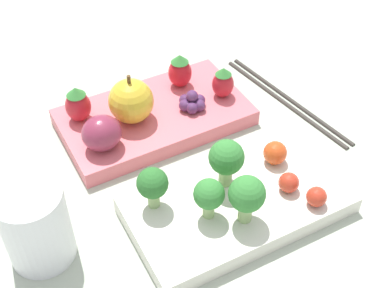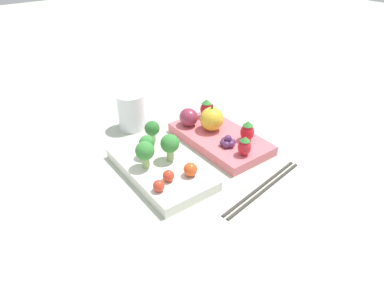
{
  "view_description": "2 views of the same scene",
  "coord_description": "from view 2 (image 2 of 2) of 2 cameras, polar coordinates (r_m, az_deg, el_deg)",
  "views": [
    {
      "loc": [
        0.21,
        0.36,
        0.43
      ],
      "look_at": [
        0.01,
        -0.0,
        0.03
      ],
      "focal_mm": 50.0,
      "sensor_mm": 36.0,
      "label": 1
    },
    {
      "loc": [
        -0.45,
        0.35,
        0.39
      ],
      "look_at": [
        0.01,
        -0.0,
        0.03
      ],
      "focal_mm": 32.0,
      "sensor_mm": 36.0,
      "label": 2
    }
  ],
  "objects": [
    {
      "name": "broccoli_floret_0",
      "position": [
        0.63,
        -3.73,
        -0.05
      ],
      "size": [
        0.04,
        0.04,
        0.05
      ],
      "color": "#93B770",
      "rests_on": "bento_box_savoury"
    },
    {
      "name": "cherry_tomato_0",
      "position": [
        0.6,
        -0.27,
        -4.27
      ],
      "size": [
        0.03,
        0.03,
        0.03
      ],
      "color": "#DB4C1E",
      "rests_on": "bento_box_savoury"
    },
    {
      "name": "cherry_tomato_2",
      "position": [
        0.58,
        -5.56,
        -6.95
      ],
      "size": [
        0.02,
        0.02,
        0.02
      ],
      "color": "red",
      "rests_on": "bento_box_savoury"
    },
    {
      "name": "strawberry_1",
      "position": [
        0.79,
        2.42,
        5.92
      ],
      "size": [
        0.03,
        0.03,
        0.04
      ],
      "color": "red",
      "rests_on": "bento_box_fruit"
    },
    {
      "name": "plum",
      "position": [
        0.76,
        -0.56,
        4.5
      ],
      "size": [
        0.04,
        0.04,
        0.04
      ],
      "color": "#892D47",
      "rests_on": "bento_box_fruit"
    },
    {
      "name": "bento_box_savoury",
      "position": [
        0.65,
        -5.34,
        -4.07
      ],
      "size": [
        0.22,
        0.12,
        0.02
      ],
      "color": "silver",
      "rests_on": "ground_plane"
    },
    {
      "name": "apple",
      "position": [
        0.74,
        3.33,
        4.17
      ],
      "size": [
        0.05,
        0.05,
        0.06
      ],
      "color": "gold",
      "rests_on": "bento_box_fruit"
    },
    {
      "name": "ground_plane",
      "position": [
        0.69,
        0.28,
        -2.37
      ],
      "size": [
        4.0,
        4.0,
        0.0
      ],
      "primitive_type": "plane",
      "color": "#ADB7A3"
    },
    {
      "name": "broccoli_floret_3",
      "position": [
        0.62,
        -7.85,
        -1.27
      ],
      "size": [
        0.04,
        0.04,
        0.05
      ],
      "color": "#93B770",
      "rests_on": "bento_box_savoury"
    },
    {
      "name": "drinking_cup",
      "position": [
        0.79,
        -10.05,
        5.37
      ],
      "size": [
        0.06,
        0.06,
        0.08
      ],
      "color": "white",
      "rests_on": "ground_plane"
    },
    {
      "name": "bento_box_fruit",
      "position": [
        0.74,
        4.67,
        0.92
      ],
      "size": [
        0.22,
        0.12,
        0.02
      ],
      "color": "#DB6670",
      "rests_on": "ground_plane"
    },
    {
      "name": "strawberry_2",
      "position": [
        0.71,
        9.21,
        2.13
      ],
      "size": [
        0.03,
        0.03,
        0.04
      ],
      "color": "red",
      "rests_on": "bento_box_fruit"
    },
    {
      "name": "grape_cluster",
      "position": [
        0.69,
        6.0,
        0.37
      ],
      "size": [
        0.03,
        0.03,
        0.02
      ],
      "color": "#562D5B",
      "rests_on": "bento_box_fruit"
    },
    {
      "name": "cherry_tomato_1",
      "position": [
        0.6,
        -3.95,
        -5.3
      ],
      "size": [
        0.02,
        0.02,
        0.02
      ],
      "color": "red",
      "rests_on": "bento_box_savoury"
    },
    {
      "name": "strawberry_0",
      "position": [
        0.66,
        8.75,
        -0.35
      ],
      "size": [
        0.03,
        0.03,
        0.04
      ],
      "color": "red",
      "rests_on": "bento_box_fruit"
    },
    {
      "name": "broccoli_floret_1",
      "position": [
        0.65,
        -7.53,
        0.05
      ],
      "size": [
        0.03,
        0.03,
        0.05
      ],
      "color": "#93B770",
      "rests_on": "bento_box_savoury"
    },
    {
      "name": "chopsticks_pair",
      "position": [
        0.63,
        11.75,
        -7.07
      ],
      "size": [
        0.04,
        0.21,
        0.01
      ],
      "color": "#332D28",
      "rests_on": "ground_plane"
    },
    {
      "name": "broccoli_floret_2",
      "position": [
        0.7,
        -6.66,
        2.49
      ],
      "size": [
        0.03,
        0.03,
        0.05
      ],
      "color": "#93B770",
      "rests_on": "bento_box_savoury"
    }
  ]
}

